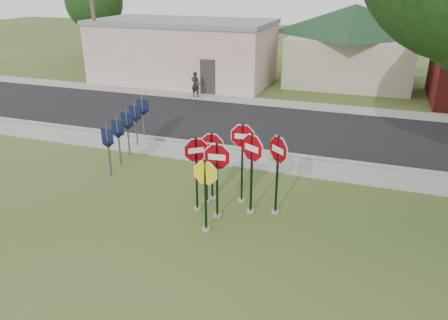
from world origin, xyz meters
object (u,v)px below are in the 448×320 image
(stop_sign_center, at_px, (217,169))
(stop_sign_left, at_px, (196,164))
(utility_pole_near, at_px, (93,9))
(stop_sign_yellow, at_px, (205,188))
(pedestrian, at_px, (195,84))

(stop_sign_center, xyz_separation_m, stop_sign_left, (-0.75, 0.20, -0.01))
(stop_sign_left, bearing_deg, utility_pole_near, 132.82)
(stop_sign_left, bearing_deg, stop_sign_yellow, -55.73)
(utility_pole_near, bearing_deg, stop_sign_center, -46.00)
(stop_sign_left, xyz_separation_m, pedestrian, (-5.47, 12.92, -0.74))
(stop_sign_center, bearing_deg, pedestrian, 115.35)
(stop_sign_yellow, bearing_deg, utility_pole_near, 132.29)
(utility_pole_near, relative_size, pedestrian, 6.14)
(stop_sign_left, relative_size, utility_pole_near, 0.27)
(stop_sign_yellow, height_order, utility_pole_near, utility_pole_near)
(stop_sign_yellow, xyz_separation_m, stop_sign_left, (-0.71, 1.04, 0.20))
(stop_sign_center, relative_size, pedestrian, 1.65)
(stop_sign_center, distance_m, stop_sign_left, 0.78)
(stop_sign_center, xyz_separation_m, utility_pole_near, (-13.78, 14.27, 3.38))
(utility_pole_near, bearing_deg, stop_sign_yellow, -47.71)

